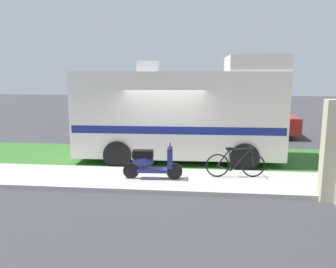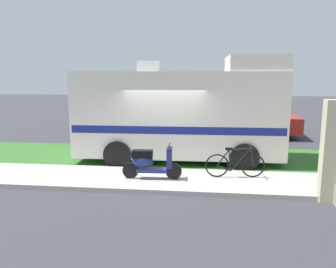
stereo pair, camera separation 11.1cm
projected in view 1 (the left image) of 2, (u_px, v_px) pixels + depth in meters
ground_plane at (165, 170)px, 10.36m from camera, size 80.00×80.00×0.00m
sidewalk at (160, 180)px, 9.17m from camera, size 24.00×2.00×0.12m
grass_strip at (169, 157)px, 11.82m from camera, size 24.00×3.40×0.08m
motorhome_rv at (182, 112)px, 11.20m from camera, size 6.84×2.65×3.56m
scooter at (150, 162)px, 9.03m from camera, size 1.64×0.50×0.97m
bicycle at (235, 164)px, 9.19m from camera, size 1.66×0.52×0.88m
pickup_truck_near at (230, 116)px, 16.03m from camera, size 5.23×2.35×1.88m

